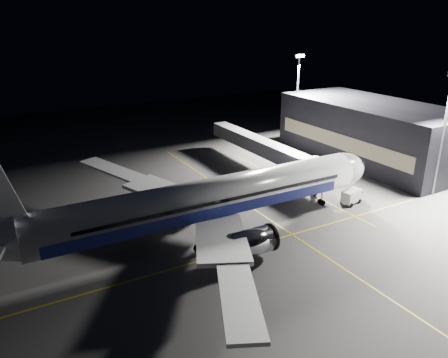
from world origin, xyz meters
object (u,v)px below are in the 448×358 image
airliner (202,201)px  safety_cone_c (159,218)px  safety_cone_a (173,197)px  safety_cone_b (202,191)px  floodlight_mast_north (297,91)px  baggage_tug (187,193)px  floodlight_mast_south (445,124)px  service_truck (353,196)px  jet_bridge (266,149)px

airliner → safety_cone_c: 9.54m
safety_cone_a → safety_cone_b: safety_cone_a is taller
floodlight_mast_north → baggage_tug: (-37.12, -18.31, -11.61)m
floodlight_mast_south → floodlight_mast_north: bearing=90.0°
floodlight_mast_south → service_truck: bearing=164.3°
safety_cone_b → floodlight_mast_south: bearing=-30.5°
baggage_tug → safety_cone_c: (-7.46, -6.22, -0.42)m
baggage_tug → safety_cone_a: bearing=170.2°
floodlight_mast_north → service_truck: size_ratio=4.29×
floodlight_mast_south → baggage_tug: (-37.12, 19.69, -11.61)m
floodlight_mast_south → service_truck: floodlight_mast_south is taller
jet_bridge → floodlight_mast_north: (18.00, 13.93, 7.79)m
airliner → baggage_tug: airliner is taller
airliner → safety_cone_a: (1.49, 14.00, -4.84)m
safety_cone_c → service_truck: bearing=-17.3°
baggage_tug → safety_cone_a: size_ratio=3.62×
floodlight_mast_north → service_truck: 38.55m
floodlight_mast_north → floodlight_mast_south: 38.00m
airliner → safety_cone_c: bearing=115.2°
service_truck → safety_cone_b: service_truck is taller
safety_cone_a → safety_cone_b: 5.58m
floodlight_mast_north → baggage_tug: floodlight_mast_north is taller
floodlight_mast_north → safety_cone_a: 45.12m
floodlight_mast_south → safety_cone_a: bearing=153.2°
baggage_tug → safety_cone_c: 9.72m
floodlight_mast_north → airliner: bearing=-142.1°
safety_cone_b → jet_bridge: bearing=14.2°
safety_cone_a → airliner: bearing=-96.1°
airliner → safety_cone_a: airliner is taller
baggage_tug → safety_cone_b: 3.17m
service_truck → floodlight_mast_north: bearing=53.3°
floodlight_mast_north → baggage_tug: bearing=-153.7°
safety_cone_a → safety_cone_b: (5.58, 0.00, -0.03)m
airliner → floodlight_mast_south: bearing=-8.3°
service_truck → safety_cone_b: (-19.38, 15.90, -0.95)m
safety_cone_b → baggage_tug: bearing=-174.0°
jet_bridge → safety_cone_a: 22.37m
airliner → jet_bridge: size_ratio=1.79×
airliner → service_truck: 26.82m
safety_cone_b → safety_cone_a: bearing=180.0°
service_truck → safety_cone_b: 25.09m
airliner → floodlight_mast_south: floodlight_mast_south is taller
jet_bridge → baggage_tug: (-19.12, -4.38, -3.82)m
airliner → service_truck: airliner is taller
floodlight_mast_north → safety_cone_b: size_ratio=35.22×
floodlight_mast_south → baggage_tug: 43.59m
floodlight_mast_south → service_truck: size_ratio=4.29×
baggage_tug → airliner: bearing=-108.3°
floodlight_mast_south → safety_cone_a: floodlight_mast_south is taller
safety_cone_a → safety_cone_c: (-4.99, -6.55, 0.01)m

